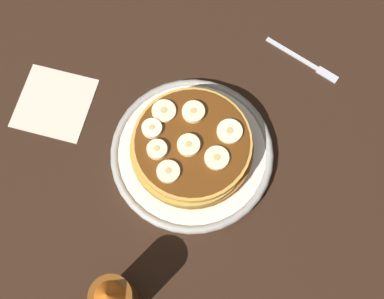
% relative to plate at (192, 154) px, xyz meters
% --- Properties ---
extents(ground_plane, '(1.40, 1.40, 0.03)m').
position_rel_plate_xyz_m(ground_plane, '(0.00, 0.00, -0.03)').
color(ground_plane, black).
extents(plate, '(0.24, 0.24, 0.02)m').
position_rel_plate_xyz_m(plate, '(0.00, 0.00, 0.00)').
color(plate, silver).
rests_on(plate, ground_plane).
extents(pancake_stack, '(0.18, 0.18, 0.05)m').
position_rel_plate_xyz_m(pancake_stack, '(0.00, -0.00, 0.03)').
color(pancake_stack, '#BC8631').
rests_on(pancake_stack, plate).
extents(banana_slice_0, '(0.03, 0.03, 0.01)m').
position_rel_plate_xyz_m(banana_slice_0, '(0.00, -0.01, 0.05)').
color(banana_slice_0, '#FAF2B6').
rests_on(banana_slice_0, pancake_stack).
extents(banana_slice_1, '(0.03, 0.03, 0.01)m').
position_rel_plate_xyz_m(banana_slice_1, '(-0.00, -0.05, 0.05)').
color(banana_slice_1, '#F4E5B3').
rests_on(banana_slice_1, pancake_stack).
extents(banana_slice_2, '(0.04, 0.04, 0.01)m').
position_rel_plate_xyz_m(banana_slice_2, '(0.03, 0.04, 0.05)').
color(banana_slice_2, '#F9EFBB').
rests_on(banana_slice_2, pancake_stack).
extents(banana_slice_3, '(0.03, 0.03, 0.01)m').
position_rel_plate_xyz_m(banana_slice_3, '(-0.06, -0.02, 0.05)').
color(banana_slice_3, '#FAEEC5').
rests_on(banana_slice_3, pancake_stack).
extents(banana_slice_4, '(0.03, 0.03, 0.01)m').
position_rel_plate_xyz_m(banana_slice_4, '(-0.06, 0.01, 0.05)').
color(banana_slice_4, '#F6E3B5').
rests_on(banana_slice_4, pancake_stack).
extents(banana_slice_5, '(0.03, 0.03, 0.01)m').
position_rel_plate_xyz_m(banana_slice_5, '(0.04, -0.00, 0.05)').
color(banana_slice_5, beige).
rests_on(banana_slice_5, pancake_stack).
extents(banana_slice_6, '(0.03, 0.03, 0.01)m').
position_rel_plate_xyz_m(banana_slice_6, '(-0.02, 0.04, 0.05)').
color(banana_slice_6, '#FBEAB4').
rests_on(banana_slice_6, pancake_stack).
extents(banana_slice_7, '(0.03, 0.03, 0.01)m').
position_rel_plate_xyz_m(banana_slice_7, '(-0.03, -0.04, 0.05)').
color(banana_slice_7, beige).
rests_on(banana_slice_7, pancake_stack).
extents(napkin, '(0.14, 0.14, 0.00)m').
position_rel_plate_xyz_m(napkin, '(-0.22, -0.05, -0.01)').
color(napkin, beige).
rests_on(napkin, ground_plane).
extents(fork, '(0.13, 0.01, 0.01)m').
position_rel_plate_xyz_m(fork, '(0.05, 0.23, -0.01)').
color(fork, silver).
rests_on(fork, ground_plane).
extents(syrup_bottle, '(0.05, 0.05, 0.14)m').
position_rel_plate_xyz_m(syrup_bottle, '(0.04, -0.23, 0.05)').
color(syrup_bottle, brown).
rests_on(syrup_bottle, ground_plane).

